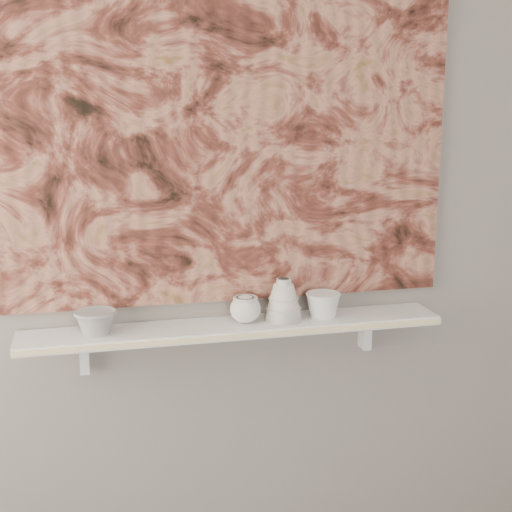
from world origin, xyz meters
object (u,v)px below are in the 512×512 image
object	(u,v)px
bowl_white	(323,305)
painting	(228,136)
cup_cream	(245,309)
bell_vessel	(284,299)
shelf	(235,328)
bowl_grey	(96,322)

from	to	relation	value
bowl_white	painting	bearing A→B (deg)	165.30
cup_cream	bell_vessel	bearing A→B (deg)	0.00
shelf	bowl_white	world-z (taller)	bowl_white
bowl_grey	painting	bearing A→B (deg)	10.19
bowl_grey	bowl_white	xyz separation A→B (m)	(0.75, 0.00, 0.00)
shelf	bell_vessel	distance (m)	0.19
bell_vessel	shelf	bearing A→B (deg)	180.00
cup_cream	bell_vessel	world-z (taller)	bell_vessel
bell_vessel	bowl_grey	bearing A→B (deg)	180.00
bowl_white	bowl_grey	bearing A→B (deg)	180.00
bowl_grey	cup_cream	bearing A→B (deg)	0.00
bowl_grey	bell_vessel	size ratio (longest dim) A/B	0.94
shelf	cup_cream	world-z (taller)	cup_cream
painting	bowl_grey	distance (m)	0.73
shelf	bell_vessel	world-z (taller)	bell_vessel
painting	cup_cream	xyz separation A→B (m)	(0.04, -0.08, -0.56)
bowl_grey	bowl_white	distance (m)	0.75
painting	cup_cream	size ratio (longest dim) A/B	14.70
shelf	bell_vessel	bearing A→B (deg)	0.00
shelf	bell_vessel	xyz separation A→B (m)	(0.17, 0.00, 0.09)
painting	bell_vessel	distance (m)	0.57
bowl_grey	cup_cream	xyz separation A→B (m)	(0.48, 0.00, 0.01)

